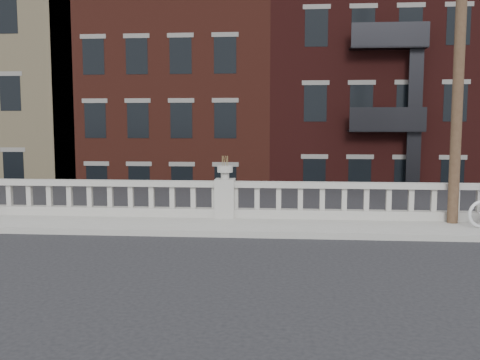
# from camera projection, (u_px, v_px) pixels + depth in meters

# --- Properties ---
(ground) EXTENTS (120.00, 120.00, 0.00)m
(ground) POSITION_uv_depth(u_px,v_px,m) (204.00, 256.00, 11.35)
(ground) COLOR black
(ground) RESTS_ON ground
(sidewalk) EXTENTS (32.00, 2.20, 0.15)m
(sidewalk) POSITION_uv_depth(u_px,v_px,m) (221.00, 226.00, 14.32)
(sidewalk) COLOR gray
(sidewalk) RESTS_ON ground
(balustrade) EXTENTS (28.00, 0.34, 1.03)m
(balustrade) POSITION_uv_depth(u_px,v_px,m) (225.00, 200.00, 15.20)
(balustrade) COLOR gray
(balustrade) RESTS_ON sidewalk
(planter_pedestal) EXTENTS (0.55, 0.55, 1.76)m
(planter_pedestal) POSITION_uv_depth(u_px,v_px,m) (225.00, 194.00, 15.18)
(planter_pedestal) COLOR gray
(planter_pedestal) RESTS_ON sidewalk
(lower_level) EXTENTS (80.00, 44.00, 20.80)m
(lower_level) POSITION_uv_depth(u_px,v_px,m) (268.00, 126.00, 33.86)
(lower_level) COLOR #605E59
(lower_level) RESTS_ON ground
(utility_pole) EXTENTS (1.60, 0.28, 10.00)m
(utility_pole) POSITION_uv_depth(u_px,v_px,m) (460.00, 30.00, 13.85)
(utility_pole) COLOR #422D1E
(utility_pole) RESTS_ON sidewalk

